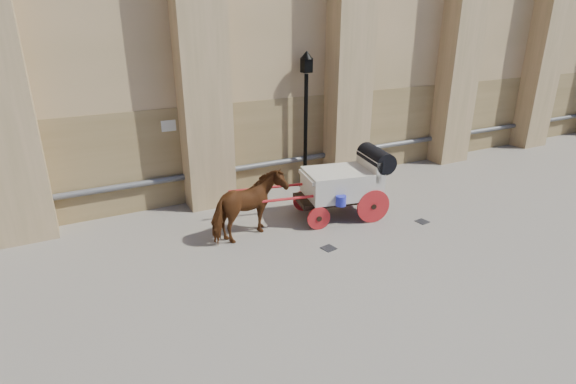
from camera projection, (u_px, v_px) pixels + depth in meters
ground at (293, 245)px, 11.51m from camera, size 90.00×90.00×0.00m
horse at (249, 207)px, 11.58m from camera, size 2.25×1.52×1.74m
carriage at (347, 181)px, 12.84m from camera, size 4.67×2.06×1.98m
street_lamp at (306, 117)px, 14.63m from camera, size 0.42×0.42×4.48m
drain_grate_near at (329, 248)px, 11.32m from camera, size 0.37×0.37×0.01m
drain_grate_far at (422, 222)px, 12.79m from camera, size 0.36×0.36×0.01m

